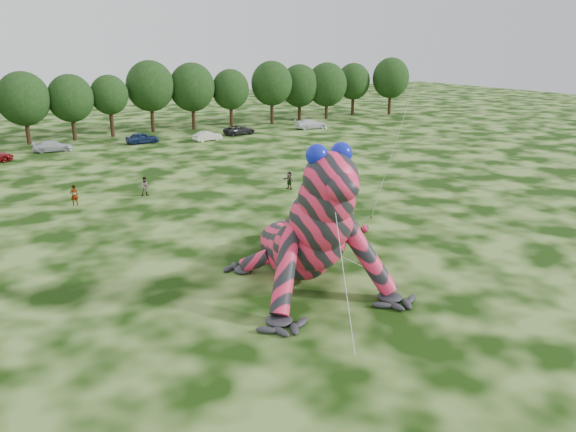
# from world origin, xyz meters

# --- Properties ---
(ground) EXTENTS (240.00, 240.00, 0.00)m
(ground) POSITION_xyz_m (0.00, 0.00, 0.00)
(ground) COLOR #16330A
(ground) RESTS_ON ground
(inflatable_gecko) EXTENTS (16.18, 18.52, 8.47)m
(inflatable_gecko) POSITION_xyz_m (-2.50, 1.69, 4.23)
(inflatable_gecko) COLOR #EF2651
(inflatable_gecko) RESTS_ON ground
(tree_7) EXTENTS (6.68, 6.01, 9.48)m
(tree_7) POSITION_xyz_m (-10.08, 56.80, 4.74)
(tree_7) COLOR black
(tree_7) RESTS_ON ground
(tree_8) EXTENTS (6.14, 5.53, 8.94)m
(tree_8) POSITION_xyz_m (-4.22, 56.99, 4.47)
(tree_8) COLOR black
(tree_8) RESTS_ON ground
(tree_9) EXTENTS (5.27, 4.74, 8.68)m
(tree_9) POSITION_xyz_m (1.06, 57.35, 4.34)
(tree_9) COLOR black
(tree_9) RESTS_ON ground
(tree_10) EXTENTS (7.09, 6.38, 10.50)m
(tree_10) POSITION_xyz_m (7.40, 58.58, 5.25)
(tree_10) COLOR black
(tree_10) RESTS_ON ground
(tree_11) EXTENTS (7.01, 6.31, 10.07)m
(tree_11) POSITION_xyz_m (13.79, 58.20, 5.03)
(tree_11) COLOR black
(tree_11) RESTS_ON ground
(tree_12) EXTENTS (5.99, 5.39, 8.97)m
(tree_12) POSITION_xyz_m (20.01, 57.74, 4.49)
(tree_12) COLOR black
(tree_12) RESTS_ON ground
(tree_13) EXTENTS (6.83, 6.15, 10.13)m
(tree_13) POSITION_xyz_m (27.13, 57.13, 5.06)
(tree_13) COLOR black
(tree_13) RESTS_ON ground
(tree_14) EXTENTS (6.82, 6.14, 9.40)m
(tree_14) POSITION_xyz_m (33.46, 58.72, 4.70)
(tree_14) COLOR black
(tree_14) RESTS_ON ground
(tree_15) EXTENTS (7.17, 6.45, 9.63)m
(tree_15) POSITION_xyz_m (38.47, 57.77, 4.82)
(tree_15) COLOR black
(tree_15) RESTS_ON ground
(tree_16) EXTENTS (6.26, 5.63, 9.37)m
(tree_16) POSITION_xyz_m (45.45, 59.37, 4.69)
(tree_16) COLOR black
(tree_16) RESTS_ON ground
(tree_17) EXTENTS (6.98, 6.28, 10.30)m
(tree_17) POSITION_xyz_m (51.95, 56.66, 5.15)
(tree_17) COLOR black
(tree_17) RESTS_ON ground
(car_3) EXTENTS (4.86, 2.43, 1.36)m
(car_3) POSITION_xyz_m (-8.25, 49.70, 0.68)
(car_3) COLOR silver
(car_3) RESTS_ON ground
(car_4) EXTENTS (4.37, 1.86, 1.47)m
(car_4) POSITION_xyz_m (3.03, 49.67, 0.74)
(car_4) COLOR navy
(car_4) RESTS_ON ground
(car_5) EXTENTS (4.24, 2.16, 1.33)m
(car_5) POSITION_xyz_m (11.31, 47.10, 0.67)
(car_5) COLOR silver
(car_5) RESTS_ON ground
(car_6) EXTENTS (4.84, 2.48, 1.31)m
(car_6) POSITION_xyz_m (17.52, 49.76, 0.65)
(car_6) COLOR #252527
(car_6) RESTS_ON ground
(car_7) EXTENTS (5.35, 2.84, 1.48)m
(car_7) POSITION_xyz_m (29.66, 49.14, 0.74)
(car_7) COLOR white
(car_7) RESTS_ON ground
(spectator_0) EXTENTS (0.68, 0.48, 1.78)m
(spectator_0) POSITION_xyz_m (-10.71, 23.33, 0.89)
(spectator_0) COLOR gray
(spectator_0) RESTS_ON ground
(spectator_5) EXTENTS (0.79, 1.57, 1.62)m
(spectator_5) POSITION_xyz_m (7.46, 18.84, 0.81)
(spectator_5) COLOR gray
(spectator_5) RESTS_ON ground
(spectator_1) EXTENTS (0.93, 0.79, 1.71)m
(spectator_1) POSITION_xyz_m (-4.69, 23.28, 0.86)
(spectator_1) COLOR gray
(spectator_1) RESTS_ON ground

